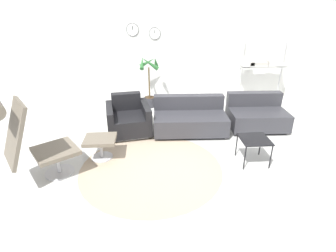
# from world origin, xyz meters

# --- Properties ---
(ground_plane) EXTENTS (12.00, 12.00, 0.00)m
(ground_plane) POSITION_xyz_m (0.00, 0.00, 0.00)
(ground_plane) COLOR silver
(wall_back) EXTENTS (12.00, 0.09, 2.80)m
(wall_back) POSITION_xyz_m (-0.00, 2.92, 1.40)
(wall_back) COLOR silver
(wall_back) RESTS_ON ground_plane
(round_rug) EXTENTS (2.26, 2.26, 0.01)m
(round_rug) POSITION_xyz_m (-0.23, -0.35, 0.00)
(round_rug) COLOR tan
(round_rug) RESTS_ON ground_plane
(lounge_chair) EXTENTS (1.15, 1.04, 1.35)m
(lounge_chair) POSITION_xyz_m (-1.94, -0.57, 0.79)
(lounge_chair) COLOR #BCBCC1
(lounge_chair) RESTS_ON ground_plane
(ottoman) EXTENTS (0.52, 0.44, 0.38)m
(ottoman) POSITION_xyz_m (-1.07, 0.03, 0.29)
(ottoman) COLOR #BCBCC1
(ottoman) RESTS_ON ground_plane
(armchair_red) EXTENTS (0.95, 0.95, 0.75)m
(armchair_red) POSITION_xyz_m (-0.67, 0.98, 0.28)
(armchair_red) COLOR silver
(armchair_red) RESTS_ON ground_plane
(couch_low) EXTENTS (1.47, 0.86, 0.69)m
(couch_low) POSITION_xyz_m (0.57, 0.95, 0.26)
(couch_low) COLOR black
(couch_low) RESTS_ON ground_plane
(couch_second) EXTENTS (1.18, 0.85, 0.69)m
(couch_second) POSITION_xyz_m (2.00, 1.05, 0.26)
(couch_second) COLOR black
(couch_second) RESTS_ON ground_plane
(side_table) EXTENTS (0.46, 0.46, 0.43)m
(side_table) POSITION_xyz_m (1.44, -0.28, 0.39)
(side_table) COLOR black
(side_table) RESTS_ON ground_plane
(potted_plant) EXTENTS (0.48, 0.52, 1.31)m
(potted_plant) POSITION_xyz_m (-0.22, 2.43, 0.58)
(potted_plant) COLOR #333338
(potted_plant) RESTS_ON ground_plane
(shelf_unit) EXTENTS (1.16, 0.28, 1.82)m
(shelf_unit) POSITION_xyz_m (2.58, 2.58, 1.01)
(shelf_unit) COLOR #BCBCC1
(shelf_unit) RESTS_ON ground_plane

